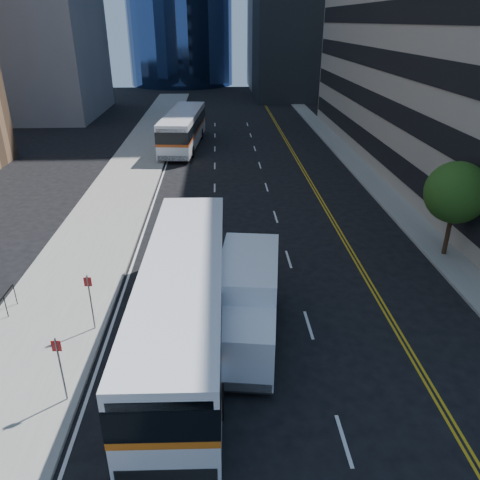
{
  "coord_description": "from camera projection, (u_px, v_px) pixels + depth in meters",
  "views": [
    {
      "loc": [
        -3.17,
        -14.16,
        11.66
      ],
      "look_at": [
        -2.28,
        4.61,
        2.8
      ],
      "focal_mm": 35.0,
      "sensor_mm": 36.0,
      "label": 1
    }
  ],
  "objects": [
    {
      "name": "ground",
      "position": [
        305.0,
        356.0,
        17.9
      ],
      "size": [
        160.0,
        160.0,
        0.0
      ],
      "primitive_type": "plane",
      "color": "black",
      "rests_on": "ground"
    },
    {
      "name": "street_tree",
      "position": [
        456.0,
        193.0,
        23.97
      ],
      "size": [
        3.2,
        3.2,
        5.1
      ],
      "color": "#332114",
      "rests_on": "sidewalk_east"
    },
    {
      "name": "box_truck",
      "position": [
        247.0,
        302.0,
        18.23
      ],
      "size": [
        3.15,
        6.91,
        3.19
      ],
      "rotation": [
        0.0,
        0.0,
        -0.13
      ],
      "color": "white",
      "rests_on": "ground"
    },
    {
      "name": "bus_rear",
      "position": [
        183.0,
        128.0,
        46.63
      ],
      "size": [
        4.08,
        13.56,
        3.44
      ],
      "rotation": [
        0.0,
        0.0,
        -0.09
      ],
      "color": "white",
      "rests_on": "ground"
    },
    {
      "name": "sidewalk_east",
      "position": [
        358.0,
        166.0,
        40.85
      ],
      "size": [
        2.0,
        90.0,
        0.15
      ],
      "primitive_type": "cube",
      "color": "gray",
      "rests_on": "ground"
    },
    {
      "name": "sidewalk_west",
      "position": [
        133.0,
        169.0,
        40.01
      ],
      "size": [
        5.0,
        90.0,
        0.15
      ],
      "primitive_type": "cube",
      "color": "gray",
      "rests_on": "ground"
    },
    {
      "name": "bus_front",
      "position": [
        184.0,
        298.0,
        18.09
      ],
      "size": [
        3.26,
        13.74,
        3.53
      ],
      "rotation": [
        0.0,
        0.0,
        -0.02
      ],
      "color": "silver",
      "rests_on": "ground"
    }
  ]
}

